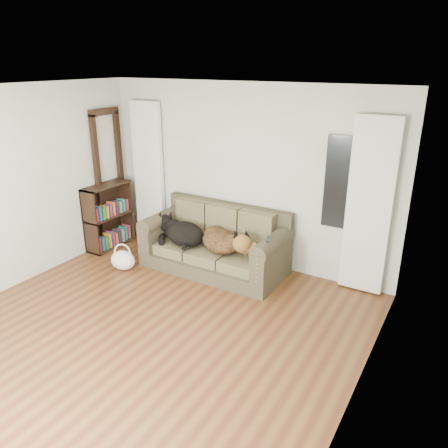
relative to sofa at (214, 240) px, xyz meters
The scene contains 14 objects.
floor 2.03m from the sofa, 84.57° to the right, with size 5.00×5.00×0.00m, color #482515.
ceiling 2.93m from the sofa, 84.57° to the right, with size 5.00×5.00×0.00m, color white.
wall_back 1.02m from the sofa, 70.31° to the left, with size 4.50×0.04×2.60m, color beige.
wall_right 3.25m from the sofa, 39.01° to the right, with size 0.04×5.00×2.60m, color beige.
curtain_left 1.72m from the sofa, 163.60° to the left, with size 0.55×0.08×2.25m, color white.
curtain_right 2.15m from the sofa, 12.62° to the left, with size 0.55×0.08×2.25m, color white.
window_pane 1.96m from the sofa, 16.82° to the left, with size 0.50×0.03×1.20m, color black.
door_casing 2.10m from the sofa, behind, with size 0.07×0.60×2.10m, color black.
sofa is the anchor object (origin of this frame).
dog_black_lab 0.49m from the sofa, 169.12° to the right, with size 0.73×0.51×0.31m, color black.
dog_shepherd 0.21m from the sofa, 16.35° to the right, with size 0.73×0.51×0.32m, color black.
tv_remote 0.99m from the sofa, 10.85° to the right, with size 0.05×0.18×0.02m, color black.
tote_bag 1.35m from the sofa, 148.96° to the right, with size 0.38×0.29×0.28m, color white.
bookshelf 1.91m from the sofa, behind, with size 0.31×0.83×1.03m, color black.
Camera 1 is at (2.86, -2.89, 2.88)m, focal length 35.00 mm.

